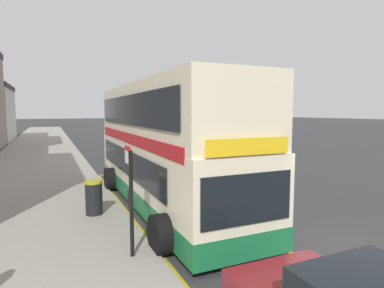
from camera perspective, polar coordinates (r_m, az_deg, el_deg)
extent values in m
plane|color=#333335|center=(38.29, -14.75, 0.47)|extent=(260.00, 260.00, 0.00)
cube|color=gray|center=(37.78, -25.28, 0.14)|extent=(6.00, 76.00, 0.14)
cube|color=beige|center=(11.78, -5.11, -4.44)|extent=(2.53, 10.84, 2.30)
cube|color=beige|center=(11.59, -5.21, 5.83)|extent=(2.51, 10.62, 1.90)
cube|color=#196B3D|center=(11.96, -5.07, -8.45)|extent=(2.55, 10.86, 0.60)
cube|color=#B2191E|center=(11.63, -5.16, 1.24)|extent=(2.56, 9.97, 0.36)
cube|color=black|center=(11.77, -11.70, -3.07)|extent=(0.04, 8.67, 0.90)
cube|color=black|center=(11.24, -11.45, 5.99)|extent=(0.04, 9.54, 1.00)
cube|color=black|center=(6.94, 9.98, -9.69)|extent=(2.23, 0.04, 1.10)
cube|color=yellow|center=(6.73, 10.14, -0.46)|extent=(2.03, 0.04, 0.36)
cylinder|color=black|center=(8.02, -5.07, -15.74)|extent=(0.56, 1.00, 1.00)
cylinder|color=black|center=(9.21, 11.51, -12.94)|extent=(0.56, 1.00, 1.00)
cylinder|color=black|center=(14.45, -14.12, -6.11)|extent=(0.56, 1.00, 1.00)
cylinder|color=black|center=(15.14, -3.93, -5.40)|extent=(0.56, 1.00, 1.00)
cube|color=gold|center=(11.76, -12.04, -11.31)|extent=(0.16, 13.40, 0.01)
cube|color=gold|center=(12.67, 1.28, -9.93)|extent=(0.16, 13.40, 0.01)
cube|color=gold|center=(18.35, -11.93, -5.10)|extent=(3.10, 0.16, 0.01)
cylinder|color=black|center=(7.45, -10.79, -10.52)|extent=(0.09, 0.09, 2.44)
cube|color=silver|center=(7.48, -11.40, -2.31)|extent=(0.05, 0.42, 0.30)
cube|color=red|center=(7.45, -11.43, -0.78)|extent=(0.05, 0.42, 0.10)
cube|color=black|center=(7.52, -10.98, -9.74)|extent=(0.06, 0.28, 0.40)
cube|color=slate|center=(32.32, -4.49, 0.87)|extent=(1.76, 4.20, 0.72)
cube|color=black|center=(32.18, -4.44, 2.02)|extent=(1.52, 1.90, 0.60)
cylinder|color=black|center=(33.29, -6.76, 0.36)|extent=(0.22, 0.60, 0.60)
cylinder|color=black|center=(33.89, -3.74, 0.49)|extent=(0.22, 0.60, 0.60)
cylinder|color=black|center=(30.82, -5.30, -0.05)|extent=(0.22, 0.60, 0.60)
cylinder|color=black|center=(31.48, -2.08, 0.09)|extent=(0.22, 0.60, 0.60)
cube|color=#196066|center=(57.51, -13.30, 2.90)|extent=(1.76, 4.20, 0.72)
cube|color=black|center=(57.38, -13.29, 3.55)|extent=(1.52, 1.90, 0.60)
cylinder|color=black|center=(58.64, -14.43, 2.57)|extent=(0.22, 0.60, 0.60)
cylinder|color=black|center=(58.98, -12.64, 2.63)|extent=(0.22, 0.60, 0.60)
cylinder|color=black|center=(56.07, -13.97, 2.44)|extent=(0.22, 0.60, 0.60)
cylinder|color=black|center=(56.44, -12.11, 2.50)|extent=(0.22, 0.60, 0.60)
cylinder|color=black|center=(10.87, -17.14, -9.34)|extent=(0.53, 0.53, 1.02)
cylinder|color=#A5991E|center=(10.74, -17.23, -6.51)|extent=(0.56, 0.56, 0.08)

